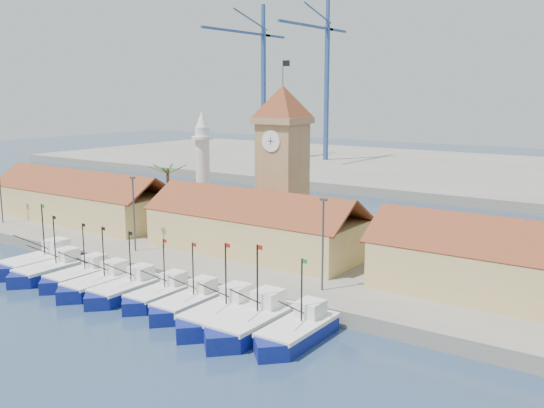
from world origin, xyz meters
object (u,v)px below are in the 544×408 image
Objects in this scene: boat_0 at (38,263)px; clock_tower at (282,160)px; minaret at (203,168)px; boat_5 at (159,296)px.

clock_tower is at bearing 50.42° from boat_0.
clock_tower is 1.39× the size of minaret.
boat_5 is 30.53m from minaret.
clock_tower is at bearing -7.61° from minaret.
boat_5 is 0.39× the size of clock_tower.
clock_tower is (-0.61, 22.62, 11.27)m from boat_5.
clock_tower is 15.30m from minaret.
minaret reaches higher than boat_0.
boat_5 is (19.43, 0.13, -0.15)m from boat_0.
boat_0 is at bearing -98.75° from minaret.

